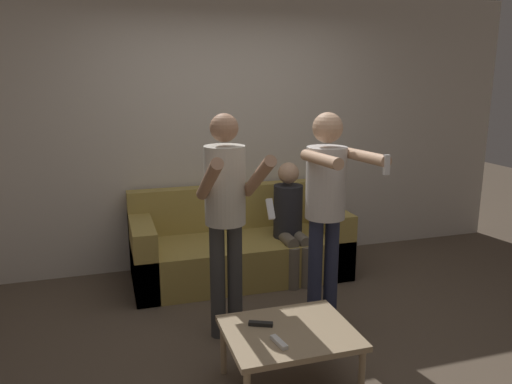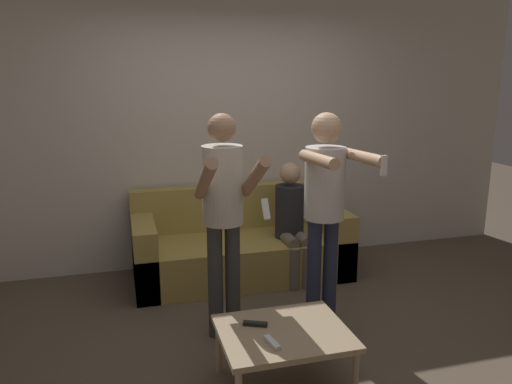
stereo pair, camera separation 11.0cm
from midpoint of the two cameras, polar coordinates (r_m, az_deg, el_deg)
ground_plane at (r=3.77m, az=2.18°, el=-17.00°), size 14.00×14.00×0.00m
wall_back at (r=5.01m, az=-4.48°, el=6.93°), size 6.40×0.06×2.70m
couch at (r=4.83m, az=-2.64°, el=-6.37°), size 2.01×0.86×0.83m
person_standing_left at (r=3.50m, az=-4.34°, el=-1.47°), size 0.41×0.70×1.65m
person_standing_right at (r=3.74m, az=7.26°, el=-0.39°), size 0.42×0.70×1.64m
person_seated at (r=4.68m, az=3.28°, el=-3.00°), size 0.27×0.51×1.11m
coffee_table at (r=3.14m, az=2.78°, el=-16.13°), size 0.77×0.63×0.40m
remote_near at (r=2.97m, az=1.54°, el=-16.78°), size 0.06×0.15×0.02m
remote_far at (r=3.16m, az=-0.50°, el=-14.83°), size 0.15×0.10×0.02m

